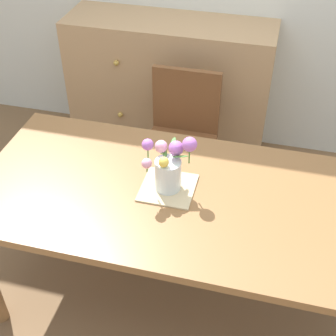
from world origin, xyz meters
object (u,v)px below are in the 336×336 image
at_px(dining_table, 174,206).
at_px(dresser, 169,89).
at_px(flower_vase, 169,166).
at_px(chair_far, 182,133).

height_order(dining_table, dresser, dresser).
relative_size(dining_table, flower_vase, 6.77).
xyz_separation_m(dining_table, chair_far, (-0.15, 0.79, -0.15)).
distance_m(chair_far, dresser, 0.58).
bearing_deg(flower_vase, dining_table, -38.48).
distance_m(chair_far, flower_vase, 0.86).
bearing_deg(dining_table, flower_vase, 141.52).
distance_m(dresser, flower_vase, 1.40).
bearing_deg(chair_far, flower_vase, 98.24).
xyz_separation_m(dining_table, dresser, (-0.36, 1.33, -0.17)).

